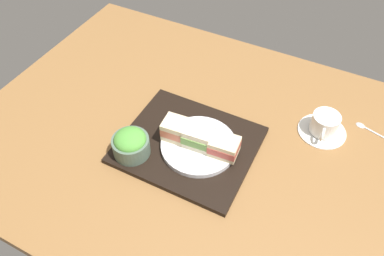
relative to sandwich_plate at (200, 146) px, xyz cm
name	(u,v)px	position (x,y,z in cm)	size (l,w,h in cm)	color
ground_plane	(206,142)	(-0.42, 4.79, -3.81)	(140.00, 100.00, 3.00)	brown
serving_tray	(188,145)	(-3.74, -0.02, -1.53)	(37.21, 32.27, 1.56)	black
sandwich_plate	(200,146)	(0.00, 0.00, 0.00)	(21.37, 21.37, 1.49)	silver
sandwich_near	(177,130)	(-7.01, -0.36, 3.68)	(8.27, 6.72, 5.87)	beige
sandwich_middle	(200,137)	(0.00, 0.00, 3.79)	(8.69, 7.17, 6.09)	#EFE5C1
sandwich_far	(224,146)	(7.01, 0.36, 3.30)	(8.21, 6.91, 5.11)	beige
salad_bowl	(131,143)	(-16.20, -10.01, 3.00)	(10.29, 10.29, 7.77)	#4C6051
coffee_cup	(324,125)	(29.14, 23.05, 0.59)	(14.14, 14.14, 6.68)	white
teaspoon	(364,126)	(40.05, 30.70, -1.95)	(8.92, 3.60, 0.80)	silver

